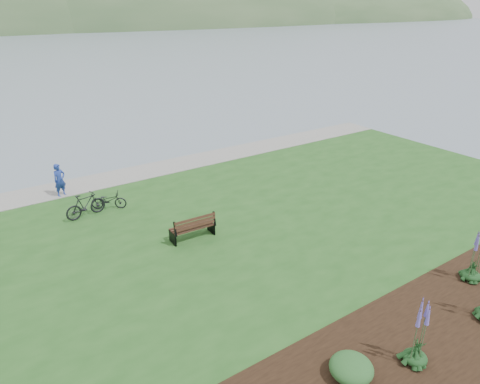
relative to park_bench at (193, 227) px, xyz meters
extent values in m
plane|color=slate|center=(1.51, 1.07, -0.93)|extent=(600.00, 600.00, 0.00)
cube|color=#1F4E1B|center=(1.51, -0.93, -0.73)|extent=(34.00, 20.00, 0.40)
cube|color=gray|center=(1.51, 7.97, -0.51)|extent=(34.00, 2.20, 0.03)
cube|color=black|center=(4.51, -8.73, -0.51)|extent=(24.00, 4.40, 0.04)
cube|color=black|center=(0.00, 0.11, -0.05)|extent=(1.73, 0.67, 0.05)
cube|color=black|center=(-0.01, -0.21, 0.27)|extent=(1.71, 0.23, 0.53)
cube|color=black|center=(-0.83, 0.15, -0.30)|extent=(0.09, 0.59, 0.47)
cube|color=black|center=(0.84, 0.08, -0.30)|extent=(0.09, 0.59, 0.47)
imported|color=navy|center=(-3.28, 7.17, 0.41)|extent=(0.81, 0.69, 1.89)
imported|color=black|center=(-1.85, 4.52, -0.12)|extent=(1.24, 1.62, 0.81)
imported|color=black|center=(-2.91, 4.30, 0.00)|extent=(0.82, 1.84, 1.07)
ellipsoid|color=#123316|center=(6.31, -7.56, -0.34)|extent=(0.62, 0.62, 0.31)
cone|color=#50429B|center=(6.31, -7.56, 0.79)|extent=(0.36, 0.36, 1.94)
ellipsoid|color=#123316|center=(1.65, -8.75, -0.34)|extent=(0.62, 0.62, 0.31)
cone|color=#50429B|center=(1.65, -8.75, 0.85)|extent=(0.36, 0.36, 2.07)
ellipsoid|color=#1E4C21|center=(-0.05, -8.16, -0.22)|extent=(1.08, 1.08, 0.54)
camera|label=1|loc=(-6.65, -13.10, 7.90)|focal=32.00mm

